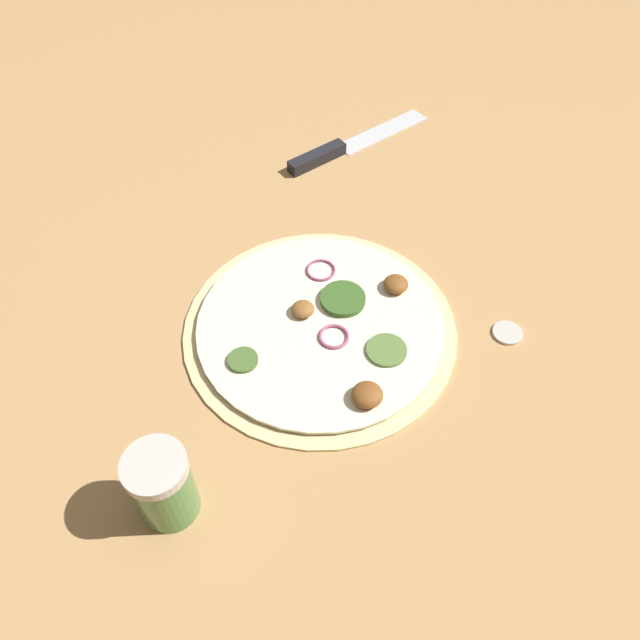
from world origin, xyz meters
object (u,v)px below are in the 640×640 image
at_px(pizza, 322,326).
at_px(knife, 336,150).
at_px(loose_cap, 508,332).
at_px(spice_jar, 163,486).

xyz_separation_m(pizza, knife, (0.28, 0.20, 0.00)).
bearing_deg(knife, pizza, -131.03).
distance_m(pizza, loose_cap, 0.22).
relative_size(pizza, spice_jar, 3.61).
bearing_deg(pizza, loose_cap, -53.30).
distance_m(knife, loose_cap, 0.40).
bearing_deg(loose_cap, knife, 67.52).
relative_size(knife, spice_jar, 2.92).
bearing_deg(spice_jar, loose_cap, -21.53).
xyz_separation_m(spice_jar, loose_cap, (0.39, -0.15, -0.04)).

